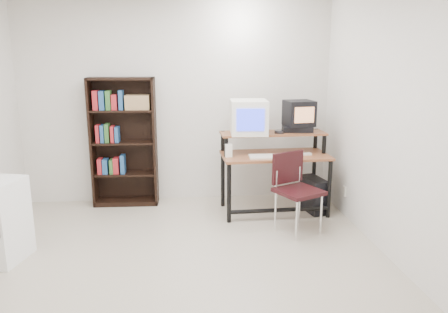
{
  "coord_description": "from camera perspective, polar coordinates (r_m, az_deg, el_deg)",
  "views": [
    {
      "loc": [
        0.03,
        -3.71,
        1.93
      ],
      "look_at": [
        0.52,
        1.1,
        0.78
      ],
      "focal_mm": 35.0,
      "sensor_mm": 36.0,
      "label": 1
    }
  ],
  "objects": [
    {
      "name": "mouse",
      "position": [
        5.34,
        10.78,
        0.28
      ],
      "size": [
        0.11,
        0.08,
        0.03
      ],
      "primitive_type": "cube",
      "rotation": [
        0.0,
        0.0,
        0.16
      ],
      "color": "white",
      "rests_on": "mousepad"
    },
    {
      "name": "bookshelf",
      "position": [
        5.72,
        -12.94,
        2.11
      ],
      "size": [
        0.83,
        0.31,
        1.64
      ],
      "rotation": [
        0.0,
        0.0,
        -0.04
      ],
      "color": "black",
      "rests_on": "floor"
    },
    {
      "name": "computer_desk",
      "position": [
        5.35,
        6.6,
        -0.04
      ],
      "size": [
        1.3,
        0.68,
        0.98
      ],
      "rotation": [
        0.0,
        0.0,
        0.03
      ],
      "color": "brown",
      "rests_on": "floor"
    },
    {
      "name": "back_wall",
      "position": [
        5.75,
        -6.08,
        7.0
      ],
      "size": [
        4.0,
        0.01,
        2.6
      ],
      "primitive_type": "cube",
      "color": "silver",
      "rests_on": "floor"
    },
    {
      "name": "front_wall",
      "position": [
        1.83,
        -6.29,
        -6.85
      ],
      "size": [
        4.0,
        0.01,
        2.6
      ],
      "primitive_type": "cube",
      "color": "silver",
      "rests_on": "floor"
    },
    {
      "name": "crt_tv",
      "position": [
        5.49,
        9.78,
        5.59
      ],
      "size": [
        0.37,
        0.37,
        0.31
      ],
      "rotation": [
        0.0,
        0.0,
        0.13
      ],
      "color": "black",
      "rests_on": "vcr"
    },
    {
      "name": "mousepad",
      "position": [
        5.33,
        10.67,
        0.04
      ],
      "size": [
        0.25,
        0.22,
        0.01
      ],
      "primitive_type": "cube",
      "rotation": [
        0.0,
        0.0,
        0.2
      ],
      "color": "black",
      "rests_on": "computer_desk"
    },
    {
      "name": "right_wall",
      "position": [
        4.25,
        21.98,
        3.89
      ],
      "size": [
        0.01,
        4.0,
        2.6
      ],
      "primitive_type": "cube",
      "color": "silver",
      "rests_on": "floor"
    },
    {
      "name": "pc_tower",
      "position": [
        5.58,
        11.6,
        -4.88
      ],
      "size": [
        0.28,
        0.48,
        0.42
      ],
      "primitive_type": "cube",
      "rotation": [
        0.0,
        0.0,
        0.19
      ],
      "color": "black",
      "rests_on": "floor"
    },
    {
      "name": "desk_speaker",
      "position": [
        5.14,
        0.58,
        0.73
      ],
      "size": [
        0.09,
        0.08,
        0.17
      ],
      "primitive_type": "cube",
      "rotation": [
        0.0,
        0.0,
        0.08
      ],
      "color": "white",
      "rests_on": "computer_desk"
    },
    {
      "name": "vcr",
      "position": [
        5.5,
        9.55,
        3.55
      ],
      "size": [
        0.39,
        0.3,
        0.08
      ],
      "primitive_type": "cube",
      "rotation": [
        0.0,
        0.0,
        -0.12
      ],
      "color": "black",
      "rests_on": "computer_desk"
    },
    {
      "name": "wall_outlet",
      "position": [
        5.49,
        15.46,
        -4.39
      ],
      "size": [
        0.02,
        0.08,
        0.12
      ],
      "primitive_type": "cube",
      "color": "beige",
      "rests_on": "right_wall"
    },
    {
      "name": "school_chair",
      "position": [
        4.85,
        9.2,
        -3.51
      ],
      "size": [
        0.58,
        0.58,
        0.87
      ],
      "rotation": [
        0.0,
        0.0,
        0.46
      ],
      "color": "black",
      "rests_on": "floor"
    },
    {
      "name": "crt_monitor",
      "position": [
        5.29,
        3.23,
        5.15
      ],
      "size": [
        0.46,
        0.46,
        0.41
      ],
      "rotation": [
        0.0,
        0.0,
        -0.05
      ],
      "color": "white",
      "rests_on": "computer_desk"
    },
    {
      "name": "keyboard",
      "position": [
        5.16,
        5.9,
        -0.07
      ],
      "size": [
        0.48,
        0.23,
        0.03
      ],
      "primitive_type": "cube",
      "rotation": [
        0.0,
        0.0,
        -0.05
      ],
      "color": "white",
      "rests_on": "computer_desk"
    },
    {
      "name": "cd_spindle",
      "position": [
        5.33,
        7.24,
        3.16
      ],
      "size": [
        0.13,
        0.13,
        0.05
      ],
      "primitive_type": "cylinder",
      "rotation": [
        0.0,
        0.0,
        -0.06
      ],
      "color": "#26262B",
      "rests_on": "computer_desk"
    },
    {
      "name": "floor",
      "position": [
        4.19,
        -5.67,
        -14.21
      ],
      "size": [
        4.0,
        4.0,
        0.01
      ],
      "primitive_type": "cube",
      "color": "beige",
      "rests_on": "ground"
    }
  ]
}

